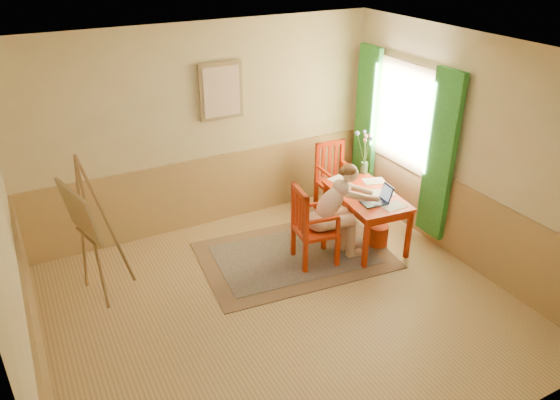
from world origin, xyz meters
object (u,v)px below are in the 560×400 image
chair_back (334,179)px  easel (84,217)px  chair_left (312,226)px  laptop (378,199)px  table (366,200)px  figure (336,208)px

chair_back → easel: bearing=-172.1°
chair_left → laptop: chair_left is taller
table → easel: size_ratio=0.72×
chair_back → laptop: 1.23m
chair_back → easel: size_ratio=0.60×
table → laptop: size_ratio=3.26×
table → chair_back: chair_back is taller
easel → figure: bearing=-11.3°
laptop → easel: bearing=168.3°
figure → laptop: bearing=-14.3°
chair_left → easel: bearing=168.0°
table → figure: (-0.56, -0.12, 0.08)m
table → chair_left: chair_left is taller
table → laptop: bearing=-94.4°
figure → table: bearing=12.0°
chair_back → easel: (-3.55, -0.49, 0.52)m
laptop → table: bearing=85.6°
chair_back → laptop: (-0.14, -1.20, 0.24)m
figure → laptop: size_ratio=3.31×
chair_left → figure: (0.33, -0.03, 0.18)m
table → easel: bearing=172.5°
table → easel: (-3.43, 0.45, 0.41)m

